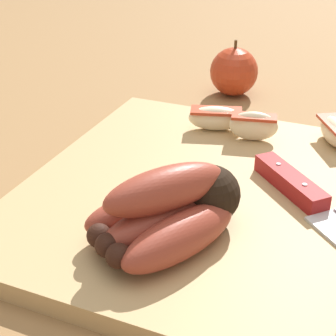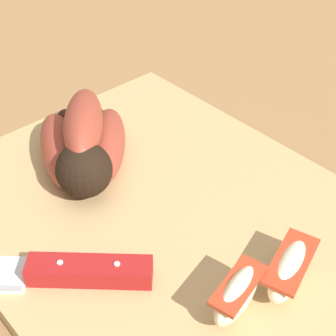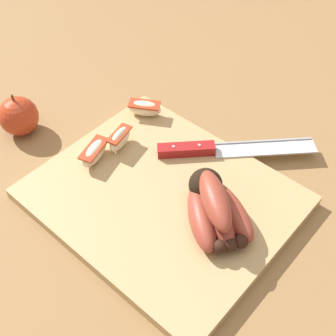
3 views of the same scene
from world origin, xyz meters
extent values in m
plane|color=olive|center=(0.00, 0.00, 0.00)|extent=(6.00, 6.00, 0.00)
cube|color=tan|center=(0.00, -0.01, 0.01)|extent=(0.39, 0.33, 0.02)
sphere|color=black|center=(0.05, 0.03, 0.05)|extent=(0.05, 0.05, 0.05)
ellipsoid|color=brown|center=(0.09, -0.02, 0.04)|extent=(0.12, 0.11, 0.04)
sphere|color=black|center=(0.14, -0.04, 0.04)|extent=(0.02, 0.02, 0.02)
ellipsoid|color=brown|center=(0.10, 0.00, 0.04)|extent=(0.12, 0.10, 0.04)
sphere|color=black|center=(0.14, -0.03, 0.04)|extent=(0.02, 0.02, 0.02)
ellipsoid|color=brown|center=(0.11, 0.02, 0.04)|extent=(0.12, 0.09, 0.04)
sphere|color=black|center=(0.15, -0.01, 0.04)|extent=(0.02, 0.02, 0.02)
ellipsoid|color=brown|center=(0.09, 0.00, 0.07)|extent=(0.11, 0.10, 0.04)
cube|color=silver|center=(0.07, 0.18, 0.02)|extent=(0.15, 0.15, 0.00)
cube|color=#99999E|center=(0.06, 0.20, 0.02)|extent=(0.13, 0.13, 0.00)
cube|color=maroon|center=(-0.03, 0.08, 0.03)|extent=(0.09, 0.09, 0.02)
cylinder|color=#B2B2B7|center=(-0.05, 0.07, 0.04)|extent=(0.01, 0.01, 0.00)
cylinder|color=#B2B2B7|center=(-0.01, 0.10, 0.04)|extent=(0.01, 0.01, 0.00)
ellipsoid|color=beige|center=(-0.16, 0.11, 0.04)|extent=(0.07, 0.05, 0.03)
cube|color=#B2381E|center=(-0.16, 0.11, 0.05)|extent=(0.06, 0.05, 0.00)
ellipsoid|color=beige|center=(-0.14, -0.03, 0.04)|extent=(0.04, 0.07, 0.03)
cube|color=#B2381E|center=(-0.14, -0.03, 0.05)|extent=(0.04, 0.07, 0.00)
ellipsoid|color=beige|center=(-0.13, 0.02, 0.04)|extent=(0.03, 0.06, 0.04)
cube|color=#B2381E|center=(-0.13, 0.02, 0.05)|extent=(0.03, 0.06, 0.00)
sphere|color=#AD3319|center=(-0.31, -0.06, 0.04)|extent=(0.07, 0.07, 0.07)
cylinder|color=#4C3319|center=(-0.31, -0.06, 0.08)|extent=(0.00, 0.00, 0.01)
camera|label=1|loc=(0.44, 0.15, 0.30)|focal=56.62mm
camera|label=2|loc=(-0.26, 0.20, 0.34)|focal=52.46mm
camera|label=3|loc=(0.31, -0.34, 0.57)|focal=47.32mm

